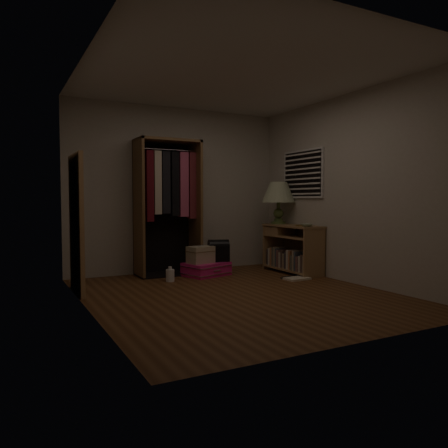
{
  "coord_description": "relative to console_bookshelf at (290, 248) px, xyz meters",
  "views": [
    {
      "loc": [
        -2.57,
        -4.53,
        1.14
      ],
      "look_at": [
        0.3,
        0.95,
        0.8
      ],
      "focal_mm": 35.0,
      "sensor_mm": 36.0,
      "label": 1
    }
  ],
  "objects": [
    {
      "name": "pink_suitcase",
      "position": [
        -1.31,
        0.33,
        -0.29
      ],
      "size": [
        0.77,
        0.64,
        0.2
      ],
      "rotation": [
        0.0,
        0.0,
        0.29
      ],
      "color": "#E41B7B",
      "rests_on": "ground"
    },
    {
      "name": "floor_mirror",
      "position": [
        -3.24,
        -0.05,
        0.46
      ],
      "size": [
        0.06,
        0.8,
        1.7
      ],
      "color": "tan",
      "rests_on": "ground"
    },
    {
      "name": "ceramic_bowl",
      "position": [
        -0.04,
        -0.46,
        0.38
      ],
      "size": [
        0.18,
        0.18,
        0.04
      ],
      "primitive_type": "imported",
      "rotation": [
        0.0,
        0.0,
        -0.18
      ],
      "color": "#9EBB9C",
      "rests_on": "console_bookshelf"
    },
    {
      "name": "open_wardrobe",
      "position": [
        -1.76,
        0.72,
        0.81
      ],
      "size": [
        0.95,
        0.5,
        2.05
      ],
      "color": "brown",
      "rests_on": "ground"
    },
    {
      "name": "black_bag",
      "position": [
        -1.1,
        0.35,
        -0.02
      ],
      "size": [
        0.35,
        0.27,
        0.34
      ],
      "rotation": [
        0.0,
        0.0,
        -0.24
      ],
      "color": "black",
      "rests_on": "pink_suitcase"
    },
    {
      "name": "train_case",
      "position": [
        -1.41,
        0.31,
        -0.06
      ],
      "size": [
        0.42,
        0.33,
        0.27
      ],
      "rotation": [
        0.0,
        0.0,
        0.22
      ],
      "color": "tan",
      "rests_on": "pink_suitcase"
    },
    {
      "name": "room_walls",
      "position": [
        -1.46,
        -1.01,
        1.11
      ],
      "size": [
        3.52,
        4.02,
        2.6
      ],
      "color": "#BDB6A8",
      "rests_on": "ground"
    },
    {
      "name": "ground",
      "position": [
        -1.53,
        -1.05,
        -0.39
      ],
      "size": [
        4.0,
        4.0,
        0.0
      ],
      "primitive_type": "plane",
      "color": "#543018",
      "rests_on": "ground"
    },
    {
      "name": "floor_book",
      "position": [
        -0.3,
        -0.53,
        -0.37
      ],
      "size": [
        0.36,
        0.3,
        0.03
      ],
      "rotation": [
        0.0,
        0.0,
        0.06
      ],
      "color": "#ECE2C6",
      "rests_on": "ground"
    },
    {
      "name": "table_lamp",
      "position": [
        0.01,
        0.34,
        0.86
      ],
      "size": [
        0.56,
        0.56,
        0.69
      ],
      "rotation": [
        0.0,
        0.0,
        -0.02
      ],
      "color": "#445A2B",
      "rests_on": "console_bookshelf"
    },
    {
      "name": "brass_tray",
      "position": [
        0.01,
        -0.32,
        0.37
      ],
      "size": [
        0.27,
        0.27,
        0.01
      ],
      "rotation": [
        0.0,
        0.0,
        0.1
      ],
      "color": "#AE8D43",
      "rests_on": "console_bookshelf"
    },
    {
      "name": "console_bookshelf",
      "position": [
        0.0,
        0.0,
        0.0
      ],
      "size": [
        0.42,
        1.12,
        0.75
      ],
      "color": "#946F48",
      "rests_on": "ground"
    },
    {
      "name": "white_jug",
      "position": [
        -1.96,
        0.13,
        -0.3
      ],
      "size": [
        0.14,
        0.14,
        0.21
      ],
      "rotation": [
        0.0,
        0.0,
        0.17
      ],
      "color": "white",
      "rests_on": "ground"
    }
  ]
}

